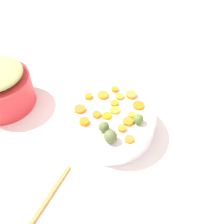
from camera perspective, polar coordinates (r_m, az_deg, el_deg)
tabletop at (r=0.97m, az=-0.91°, el=-4.13°), size 2.40×2.40×0.02m
serving_bowl_carrots at (r=0.93m, az=0.00°, el=-2.11°), size 0.29×0.29×0.08m
metal_pot at (r=1.08m, az=-22.15°, el=4.06°), size 0.23×0.23×0.12m
carrot_slice_0 at (r=0.91m, az=-6.72°, el=0.61°), size 0.04×0.04×0.01m
carrot_slice_1 at (r=0.83m, az=3.59°, el=-5.64°), size 0.04×0.04×0.01m
carrot_slice_2 at (r=0.95m, az=3.99°, el=3.61°), size 0.05×0.05×0.01m
carrot_slice_3 at (r=0.89m, az=-3.18°, el=-0.53°), size 0.04×0.04×0.01m
carrot_slice_4 at (r=0.85m, az=2.05°, el=-3.42°), size 0.04×0.04×0.01m
carrot_slice_5 at (r=0.92m, az=5.48°, el=1.40°), size 0.05×0.05×0.01m
carrot_slice_6 at (r=0.87m, az=-5.79°, el=-2.00°), size 0.04×0.04×0.01m
carrot_slice_7 at (r=0.87m, az=3.31°, el=-1.96°), size 0.05×0.05×0.01m
carrot_slice_8 at (r=0.93m, az=0.48°, el=1.87°), size 0.03×0.03×0.01m
carrot_slice_9 at (r=0.90m, az=0.61°, el=0.39°), size 0.05×0.05×0.01m
carrot_slice_10 at (r=0.95m, az=-4.90°, el=3.25°), size 0.03×0.03×0.01m
carrot_slice_11 at (r=0.95m, az=-1.91°, el=3.56°), size 0.05×0.05×0.01m
carrot_slice_12 at (r=0.89m, az=4.11°, el=-0.59°), size 0.03×0.03×0.01m
carrot_slice_13 at (r=0.97m, az=0.59°, el=4.74°), size 0.03×0.03×0.01m
carrot_slice_14 at (r=0.89m, az=-0.86°, el=-0.80°), size 0.04×0.04×0.01m
carrot_slice_15 at (r=0.95m, az=1.58°, el=3.25°), size 0.03×0.03×0.01m
brussels_sprout_0 at (r=0.86m, az=5.48°, el=-1.46°), size 0.03×0.03×0.03m
brussels_sprout_1 at (r=0.81m, az=-0.33°, el=-5.09°), size 0.04×0.04×0.04m
brussels_sprout_2 at (r=0.84m, az=-1.79°, el=-3.07°), size 0.03×0.03×0.03m
wooden_spoon at (r=0.82m, az=-15.98°, el=-20.71°), size 0.26×0.10×0.01m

